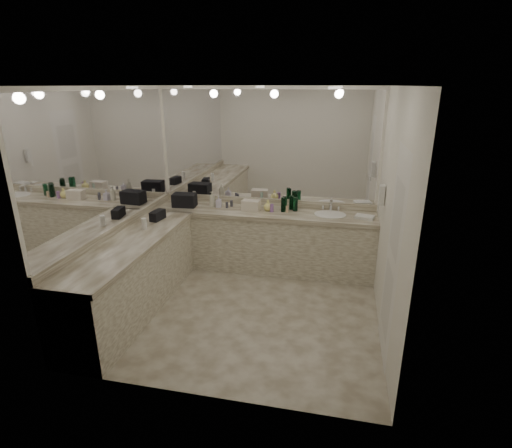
% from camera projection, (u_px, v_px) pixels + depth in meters
% --- Properties ---
extents(floor, '(3.20, 3.20, 0.00)m').
position_uv_depth(floor, '(244.00, 308.00, 4.92)').
color(floor, '#BEB6A2').
rests_on(floor, ground).
extents(ceiling, '(3.20, 3.20, 0.00)m').
position_uv_depth(ceiling, '(242.00, 86.00, 4.07)').
color(ceiling, white).
rests_on(ceiling, floor).
extents(wall_back, '(3.20, 0.02, 2.60)m').
position_uv_depth(wall_back, '(267.00, 179.00, 5.88)').
color(wall_back, silver).
rests_on(wall_back, floor).
extents(wall_left, '(0.02, 3.00, 2.60)m').
position_uv_depth(wall_left, '(114.00, 200.00, 4.81)').
color(wall_left, silver).
rests_on(wall_left, floor).
extents(wall_right, '(0.02, 3.00, 2.60)m').
position_uv_depth(wall_right, '(391.00, 217.00, 4.18)').
color(wall_right, silver).
rests_on(wall_right, floor).
extents(vanity_back_base, '(3.20, 0.60, 0.84)m').
position_uv_depth(vanity_back_base, '(263.00, 241.00, 5.89)').
color(vanity_back_base, silver).
rests_on(vanity_back_base, floor).
extents(vanity_back_top, '(3.20, 0.64, 0.06)m').
position_uv_depth(vanity_back_top, '(263.00, 213.00, 5.74)').
color(vanity_back_top, beige).
rests_on(vanity_back_top, vanity_back_base).
extents(vanity_left_base, '(0.60, 2.40, 0.84)m').
position_uv_depth(vanity_left_base, '(132.00, 279.00, 4.77)').
color(vanity_left_base, silver).
rests_on(vanity_left_base, floor).
extents(vanity_left_top, '(0.64, 2.42, 0.06)m').
position_uv_depth(vanity_left_top, '(129.00, 244.00, 4.61)').
color(vanity_left_top, beige).
rests_on(vanity_left_top, vanity_left_base).
extents(backsplash_back, '(3.20, 0.04, 0.10)m').
position_uv_depth(backsplash_back, '(267.00, 202.00, 5.98)').
color(backsplash_back, beige).
rests_on(backsplash_back, vanity_back_top).
extents(backsplash_left, '(0.04, 3.00, 0.10)m').
position_uv_depth(backsplash_left, '(119.00, 227.00, 4.92)').
color(backsplash_left, beige).
rests_on(backsplash_left, vanity_left_top).
extents(mirror_back, '(3.12, 0.01, 1.55)m').
position_uv_depth(mirror_back, '(267.00, 146.00, 5.71)').
color(mirror_back, white).
rests_on(mirror_back, wall_back).
extents(mirror_left, '(0.01, 2.92, 1.55)m').
position_uv_depth(mirror_left, '(110.00, 160.00, 4.65)').
color(mirror_left, white).
rests_on(mirror_left, wall_left).
extents(sink, '(0.44, 0.44, 0.03)m').
position_uv_depth(sink, '(330.00, 215.00, 5.55)').
color(sink, white).
rests_on(sink, vanity_back_top).
extents(faucet, '(0.24, 0.16, 0.14)m').
position_uv_depth(faucet, '(331.00, 206.00, 5.72)').
color(faucet, silver).
rests_on(faucet, vanity_back_top).
extents(wall_phone, '(0.06, 0.10, 0.24)m').
position_uv_depth(wall_phone, '(382.00, 195.00, 4.82)').
color(wall_phone, white).
rests_on(wall_phone, wall_right).
extents(door, '(0.02, 0.82, 2.10)m').
position_uv_depth(door, '(392.00, 258.00, 3.80)').
color(door, white).
rests_on(door, wall_right).
extents(black_toiletry_bag, '(0.35, 0.24, 0.19)m').
position_uv_depth(black_toiletry_bag, '(185.00, 200.00, 5.89)').
color(black_toiletry_bag, black).
rests_on(black_toiletry_bag, vanity_back_top).
extents(black_bag_spill, '(0.14, 0.25, 0.13)m').
position_uv_depth(black_bag_spill, '(158.00, 215.00, 5.32)').
color(black_bag_spill, black).
rests_on(black_bag_spill, vanity_left_top).
extents(cream_cosmetic_case, '(0.26, 0.17, 0.15)m').
position_uv_depth(cream_cosmetic_case, '(251.00, 205.00, 5.72)').
color(cream_cosmetic_case, beige).
rests_on(cream_cosmetic_case, vanity_back_top).
extents(hand_towel, '(0.28, 0.22, 0.04)m').
position_uv_depth(hand_towel, '(365.00, 217.00, 5.38)').
color(hand_towel, white).
rests_on(hand_towel, vanity_back_top).
extents(lotion_left, '(0.06, 0.06, 0.14)m').
position_uv_depth(lotion_left, '(144.00, 224.00, 4.97)').
color(lotion_left, white).
rests_on(lotion_left, vanity_left_top).
extents(soap_bottle_a, '(0.12, 0.12, 0.23)m').
position_uv_depth(soap_bottle_a, '(212.00, 199.00, 5.89)').
color(soap_bottle_a, beige).
rests_on(soap_bottle_a, vanity_back_top).
extents(soap_bottle_b, '(0.08, 0.09, 0.17)m').
position_uv_depth(soap_bottle_b, '(219.00, 202.00, 5.87)').
color(soap_bottle_b, silver).
rests_on(soap_bottle_b, vanity_back_top).
extents(soap_bottle_c, '(0.15, 0.15, 0.16)m').
position_uv_depth(soap_bottle_c, '(268.00, 205.00, 5.70)').
color(soap_bottle_c, '#F6ED84').
rests_on(soap_bottle_c, vanity_back_top).
extents(green_bottle_0, '(0.06, 0.06, 0.21)m').
position_uv_depth(green_bottle_0, '(283.00, 205.00, 5.65)').
color(green_bottle_0, '#10552E').
rests_on(green_bottle_0, vanity_back_top).
extents(green_bottle_1, '(0.07, 0.07, 0.18)m').
position_uv_depth(green_bottle_1, '(293.00, 203.00, 5.76)').
color(green_bottle_1, '#10552E').
rests_on(green_bottle_1, vanity_back_top).
extents(green_bottle_2, '(0.06, 0.06, 0.21)m').
position_uv_depth(green_bottle_2, '(285.00, 204.00, 5.69)').
color(green_bottle_2, '#10552E').
rests_on(green_bottle_2, vanity_back_top).
extents(green_bottle_3, '(0.07, 0.07, 0.20)m').
position_uv_depth(green_bottle_3, '(292.00, 203.00, 5.76)').
color(green_bottle_3, '#10552E').
rests_on(green_bottle_3, vanity_back_top).
extents(green_bottle_4, '(0.07, 0.07, 0.19)m').
position_uv_depth(green_bottle_4, '(295.00, 204.00, 5.69)').
color(green_bottle_4, '#10552E').
rests_on(green_bottle_4, vanity_back_top).
extents(amenity_bottle_0, '(0.05, 0.05, 0.09)m').
position_uv_depth(amenity_bottle_0, '(184.00, 201.00, 6.02)').
color(amenity_bottle_0, white).
rests_on(amenity_bottle_0, vanity_back_top).
extents(amenity_bottle_1, '(0.04, 0.04, 0.13)m').
position_uv_depth(amenity_bottle_1, '(255.00, 205.00, 5.78)').
color(amenity_bottle_1, silver).
rests_on(amenity_bottle_1, vanity_back_top).
extents(amenity_bottle_2, '(0.04, 0.04, 0.09)m').
position_uv_depth(amenity_bottle_2, '(287.00, 209.00, 5.64)').
color(amenity_bottle_2, '#E0B28C').
rests_on(amenity_bottle_2, vanity_back_top).
extents(amenity_bottle_3, '(0.05, 0.05, 0.12)m').
position_uv_depth(amenity_bottle_3, '(272.00, 208.00, 5.65)').
color(amenity_bottle_3, '#9966B2').
rests_on(amenity_bottle_3, vanity_back_top).
extents(amenity_bottle_4, '(0.04, 0.04, 0.09)m').
position_uv_depth(amenity_bottle_4, '(227.00, 205.00, 5.84)').
color(amenity_bottle_4, '#3F3F4C').
rests_on(amenity_bottle_4, vanity_back_top).
extents(amenity_bottle_5, '(0.06, 0.06, 0.12)m').
position_uv_depth(amenity_bottle_5, '(179.00, 202.00, 5.95)').
color(amenity_bottle_5, white).
rests_on(amenity_bottle_5, vanity_back_top).
extents(amenity_bottle_6, '(0.04, 0.04, 0.09)m').
position_uv_depth(amenity_bottle_6, '(231.00, 203.00, 5.91)').
color(amenity_bottle_6, '#3F3F4C').
rests_on(amenity_bottle_6, vanity_back_top).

